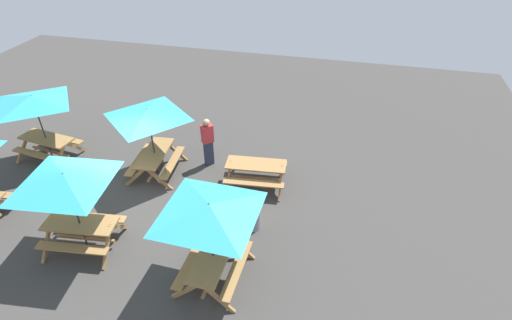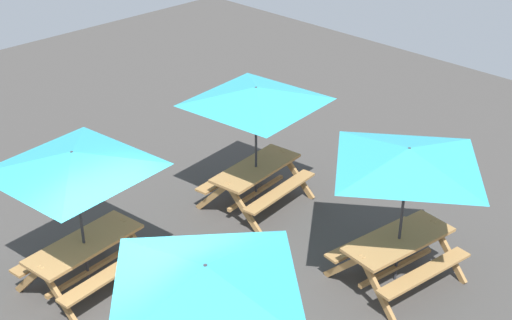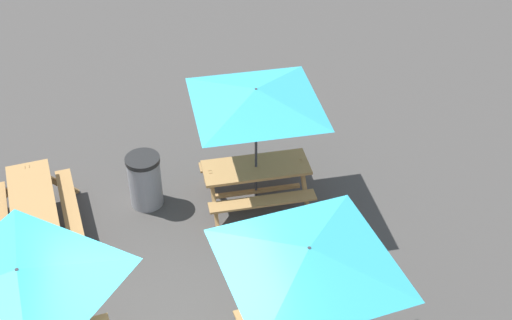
% 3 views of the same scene
% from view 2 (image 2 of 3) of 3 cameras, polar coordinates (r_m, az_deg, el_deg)
% --- Properties ---
extents(picnic_table_0, '(2.81, 2.81, 2.34)m').
position_cam_2_polar(picnic_table_0, '(12.25, 0.00, 4.51)').
color(picnic_table_0, olive).
rests_on(picnic_table_0, ground).
extents(picnic_table_3, '(2.17, 2.17, 2.34)m').
position_cam_2_polar(picnic_table_3, '(7.90, -4.01, -10.20)').
color(picnic_table_3, olive).
rests_on(picnic_table_3, ground).
extents(picnic_table_4, '(2.81, 2.81, 2.34)m').
position_cam_2_polar(picnic_table_4, '(10.42, -14.34, -0.87)').
color(picnic_table_4, olive).
rests_on(picnic_table_4, ground).
extents(picnic_table_5, '(2.26, 2.26, 2.34)m').
position_cam_2_polar(picnic_table_5, '(10.43, 12.01, -0.57)').
color(picnic_table_5, olive).
rests_on(picnic_table_5, ground).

